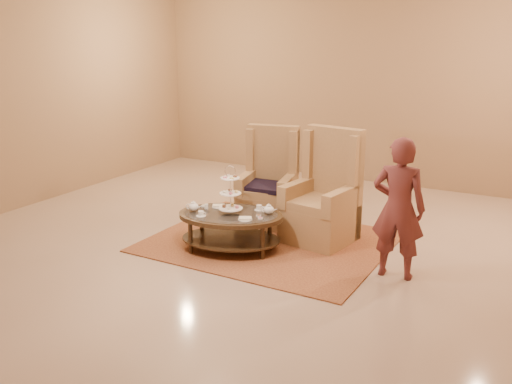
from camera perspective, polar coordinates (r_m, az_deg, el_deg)
The scene contains 9 objects.
ground at distance 6.93m, azimuth -0.20°, elevation -6.13°, with size 8.00×8.00×0.00m, color tan.
ceiling at distance 6.93m, azimuth -0.20°, elevation -6.13°, with size 8.00×8.00×0.02m, color beige.
wall_back at distance 10.15m, azimuth 10.96°, elevation 10.79°, with size 8.00×0.04×3.50m, color #9A7754.
wall_left at distance 9.11m, azimuth -23.14°, elevation 9.27°, with size 0.04×8.00×3.50m, color #9A7754.
rug at distance 7.28m, azimuth 1.39°, elevation -4.96°, with size 2.90×2.43×0.02m.
tea_table at distance 6.90m, azimuth -2.55°, elevation -2.83°, with size 1.47×1.21×1.06m.
armchair_left at distance 7.92m, azimuth 1.31°, elevation 0.15°, with size 0.85×0.87×1.34m.
armchair_right at distance 7.27m, azimuth 6.85°, elevation -1.17°, with size 0.89×0.91×1.43m.
person at distance 6.24m, azimuth 14.06°, elevation -1.60°, with size 0.59×0.41×1.55m.
Camera 1 is at (3.11, -5.63, 2.59)m, focal length 40.00 mm.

